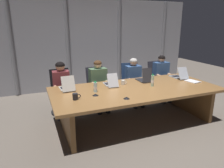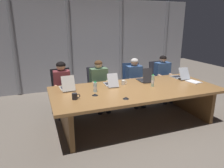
{
  "view_description": "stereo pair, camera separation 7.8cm",
  "coord_description": "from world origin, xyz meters",
  "px_view_note": "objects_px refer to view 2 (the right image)",
  "views": [
    {
      "loc": [
        -1.89,
        -3.43,
        1.95
      ],
      "look_at": [
        -0.46,
        0.14,
        0.83
      ],
      "focal_mm": 33.1,
      "sensor_mm": 36.0,
      "label": 1
    },
    {
      "loc": [
        -1.81,
        -3.46,
        1.95
      ],
      "look_at": [
        -0.46,
        0.14,
        0.83
      ],
      "focal_mm": 33.1,
      "sensor_mm": 36.0,
      "label": 2
    }
  ],
  "objects_px": {
    "laptop_left_end": "(67,87)",
    "coffee_mug_far": "(124,82)",
    "person_left_end": "(63,85)",
    "person_left_mid": "(100,82)",
    "laptop_left_mid": "(111,83)",
    "laptop_center": "(145,79)",
    "office_chair_left_mid": "(99,92)",
    "conference_mic_middle": "(126,98)",
    "person_right_mid": "(164,76)",
    "water_bottle_secondary": "(95,87)",
    "office_chair_center": "(132,88)",
    "person_center": "(136,79)",
    "spiral_notepad": "(194,82)",
    "office_chair_left_end": "(64,96)",
    "water_bottle_primary": "(153,81)",
    "conference_mic_left_side": "(95,94)",
    "laptop_right_mid": "(180,76)",
    "office_chair_right_mid": "(159,85)",
    "coffee_mug_near": "(75,96)"
  },
  "relations": [
    {
      "from": "person_right_mid",
      "to": "laptop_center",
      "type": "bearing_deg",
      "value": -55.6
    },
    {
      "from": "laptop_left_mid",
      "to": "water_bottle_secondary",
      "type": "height_order",
      "value": "laptop_left_mid"
    },
    {
      "from": "water_bottle_secondary",
      "to": "laptop_left_end",
      "type": "bearing_deg",
      "value": 143.95
    },
    {
      "from": "laptop_left_mid",
      "to": "water_bottle_primary",
      "type": "height_order",
      "value": "laptop_left_mid"
    },
    {
      "from": "water_bottle_secondary",
      "to": "office_chair_left_mid",
      "type": "bearing_deg",
      "value": 69.92
    },
    {
      "from": "laptop_left_end",
      "to": "office_chair_left_end",
      "type": "bearing_deg",
      "value": -4.09
    },
    {
      "from": "person_left_end",
      "to": "spiral_notepad",
      "type": "xyz_separation_m",
      "value": [
        2.69,
        -0.98,
        0.07
      ]
    },
    {
      "from": "spiral_notepad",
      "to": "person_center",
      "type": "bearing_deg",
      "value": 123.26
    },
    {
      "from": "laptop_right_mid",
      "to": "person_left_end",
      "type": "height_order",
      "value": "person_left_end"
    },
    {
      "from": "water_bottle_primary",
      "to": "conference_mic_left_side",
      "type": "distance_m",
      "value": 1.25
    },
    {
      "from": "person_left_end",
      "to": "conference_mic_left_side",
      "type": "distance_m",
      "value": 1.14
    },
    {
      "from": "laptop_left_mid",
      "to": "water_bottle_primary",
      "type": "relative_size",
      "value": 1.73
    },
    {
      "from": "person_right_mid",
      "to": "office_chair_center",
      "type": "bearing_deg",
      "value": -98.83
    },
    {
      "from": "office_chair_center",
      "to": "person_left_mid",
      "type": "xyz_separation_m",
      "value": [
        -0.92,
        -0.16,
        0.29
      ]
    },
    {
      "from": "person_right_mid",
      "to": "water_bottle_secondary",
      "type": "distance_m",
      "value": 2.27
    },
    {
      "from": "person_left_mid",
      "to": "person_center",
      "type": "bearing_deg",
      "value": 88.73
    },
    {
      "from": "laptop_left_mid",
      "to": "laptop_center",
      "type": "distance_m",
      "value": 0.8
    },
    {
      "from": "conference_mic_left_side",
      "to": "conference_mic_middle",
      "type": "distance_m",
      "value": 0.56
    },
    {
      "from": "office_chair_left_mid",
      "to": "coffee_mug_far",
      "type": "distance_m",
      "value": 0.93
    },
    {
      "from": "laptop_left_mid",
      "to": "spiral_notepad",
      "type": "xyz_separation_m",
      "value": [
        1.78,
        -0.41,
        -0.05
      ]
    },
    {
      "from": "office_chair_left_mid",
      "to": "conference_mic_middle",
      "type": "bearing_deg",
      "value": -6.76
    },
    {
      "from": "office_chair_left_mid",
      "to": "laptop_center",
      "type": "bearing_deg",
      "value": 42.98
    },
    {
      "from": "office_chair_left_mid",
      "to": "water_bottle_primary",
      "type": "height_order",
      "value": "water_bottle_primary"
    },
    {
      "from": "laptop_left_end",
      "to": "person_left_end",
      "type": "relative_size",
      "value": 0.37
    },
    {
      "from": "office_chair_left_end",
      "to": "coffee_mug_far",
      "type": "bearing_deg",
      "value": 47.66
    },
    {
      "from": "office_chair_center",
      "to": "person_center",
      "type": "xyz_separation_m",
      "value": [
        0.0,
        -0.17,
        0.28
      ]
    },
    {
      "from": "laptop_center",
      "to": "office_chair_left_end",
      "type": "height_order",
      "value": "laptop_center"
    },
    {
      "from": "person_left_end",
      "to": "coffee_mug_far",
      "type": "relative_size",
      "value": 9.57
    },
    {
      "from": "office_chair_right_mid",
      "to": "person_center",
      "type": "distance_m",
      "value": 0.87
    },
    {
      "from": "laptop_right_mid",
      "to": "conference_mic_left_side",
      "type": "bearing_deg",
      "value": 103.03
    },
    {
      "from": "laptop_right_mid",
      "to": "office_chair_left_end",
      "type": "relative_size",
      "value": 0.46
    },
    {
      "from": "person_left_end",
      "to": "office_chair_center",
      "type": "bearing_deg",
      "value": 97.5
    },
    {
      "from": "laptop_center",
      "to": "coffee_mug_far",
      "type": "height_order",
      "value": "laptop_center"
    },
    {
      "from": "person_center",
      "to": "person_right_mid",
      "type": "xyz_separation_m",
      "value": [
        0.82,
        0.0,
        0.01
      ]
    },
    {
      "from": "laptop_left_end",
      "to": "laptop_left_mid",
      "type": "distance_m",
      "value": 0.89
    },
    {
      "from": "water_bottle_secondary",
      "to": "conference_mic_middle",
      "type": "height_order",
      "value": "water_bottle_secondary"
    },
    {
      "from": "laptop_left_end",
      "to": "coffee_mug_far",
      "type": "height_order",
      "value": "laptop_left_end"
    },
    {
      "from": "person_left_end",
      "to": "person_left_mid",
      "type": "xyz_separation_m",
      "value": [
        0.85,
        0.0,
        -0.02
      ]
    },
    {
      "from": "office_chair_left_end",
      "to": "person_center",
      "type": "height_order",
      "value": "person_center"
    },
    {
      "from": "water_bottle_primary",
      "to": "coffee_mug_far",
      "type": "distance_m",
      "value": 0.6
    },
    {
      "from": "person_left_mid",
      "to": "office_chair_left_mid",
      "type": "bearing_deg",
      "value": 173.6
    },
    {
      "from": "office_chair_center",
      "to": "person_left_end",
      "type": "bearing_deg",
      "value": -76.42
    },
    {
      "from": "coffee_mug_near",
      "to": "spiral_notepad",
      "type": "relative_size",
      "value": 0.41
    },
    {
      "from": "office_chair_left_end",
      "to": "person_center",
      "type": "xyz_separation_m",
      "value": [
        1.74,
        -0.17,
        0.29
      ]
    },
    {
      "from": "office_chair_left_mid",
      "to": "person_right_mid",
      "type": "xyz_separation_m",
      "value": [
        1.72,
        -0.16,
        0.3
      ]
    },
    {
      "from": "person_right_mid",
      "to": "coffee_mug_far",
      "type": "xyz_separation_m",
      "value": [
        -1.41,
        -0.61,
        0.12
      ]
    },
    {
      "from": "office_chair_left_mid",
      "to": "person_left_end",
      "type": "distance_m",
      "value": 0.93
    },
    {
      "from": "laptop_right_mid",
      "to": "person_left_end",
      "type": "xyz_separation_m",
      "value": [
        -2.62,
        0.58,
        -0.11
      ]
    },
    {
      "from": "office_chair_left_mid",
      "to": "person_right_mid",
      "type": "relative_size",
      "value": 0.82
    },
    {
      "from": "office_chair_right_mid",
      "to": "water_bottle_secondary",
      "type": "relative_size",
      "value": 4.79
    }
  ]
}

